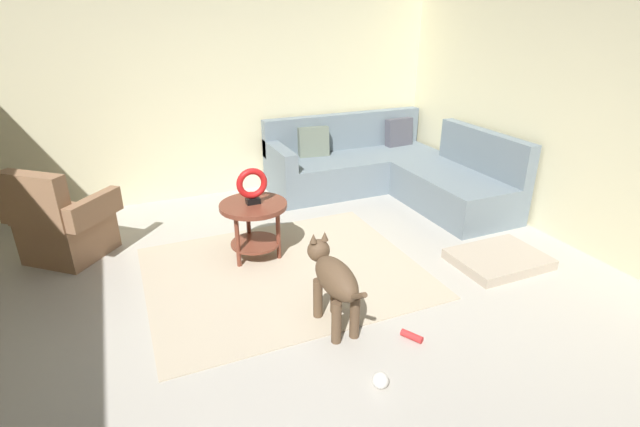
# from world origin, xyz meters

# --- Properties ---
(ground_plane) EXTENTS (6.00, 6.00, 0.10)m
(ground_plane) POSITION_xyz_m (0.00, 0.00, -0.05)
(ground_plane) COLOR #B7B2A8
(wall_back) EXTENTS (6.00, 0.12, 2.70)m
(wall_back) POSITION_xyz_m (0.00, 2.94, 1.35)
(wall_back) COLOR beige
(wall_back) RESTS_ON ground_plane
(wall_right) EXTENTS (0.12, 6.00, 2.70)m
(wall_right) POSITION_xyz_m (2.94, 0.00, 1.35)
(wall_right) COLOR beige
(wall_right) RESTS_ON ground_plane
(area_rug) EXTENTS (2.30, 1.90, 0.01)m
(area_rug) POSITION_xyz_m (0.15, 0.70, 0.01)
(area_rug) COLOR #BCAD93
(area_rug) RESTS_ON ground_plane
(sectional_couch) EXTENTS (2.20, 2.25, 0.88)m
(sectional_couch) POSITION_xyz_m (1.99, 2.02, 0.29)
(sectional_couch) COLOR slate
(sectional_couch) RESTS_ON ground_plane
(armchair) EXTENTS (1.00, 0.97, 0.88)m
(armchair) POSITION_xyz_m (-1.58, 1.76, 0.32)
(armchair) COLOR #936B4C
(armchair) RESTS_ON ground_plane
(side_table) EXTENTS (0.60, 0.60, 0.54)m
(side_table) POSITION_xyz_m (0.01, 1.06, 0.42)
(side_table) COLOR brown
(side_table) RESTS_ON ground_plane
(torus_sculpture) EXTENTS (0.28, 0.08, 0.33)m
(torus_sculpture) POSITION_xyz_m (0.01, 1.06, 0.71)
(torus_sculpture) COLOR black
(torus_sculpture) RESTS_ON side_table
(dog_bed_mat) EXTENTS (0.80, 0.60, 0.09)m
(dog_bed_mat) POSITION_xyz_m (1.98, 0.08, 0.04)
(dog_bed_mat) COLOR #B2A38E
(dog_bed_mat) RESTS_ON ground_plane
(dog) EXTENTS (0.23, 0.85, 0.63)m
(dog) POSITION_xyz_m (0.24, -0.13, 0.38)
(dog) COLOR brown
(dog) RESTS_ON ground_plane
(dog_toy_ball) EXTENTS (0.10, 0.10, 0.10)m
(dog_toy_ball) POSITION_xyz_m (0.23, -0.82, 0.05)
(dog_toy_ball) COLOR silver
(dog_toy_ball) RESTS_ON ground_plane
(dog_toy_rope) EXTENTS (0.12, 0.16, 0.05)m
(dog_toy_rope) POSITION_xyz_m (0.66, -0.51, 0.03)
(dog_toy_rope) COLOR red
(dog_toy_rope) RESTS_ON ground_plane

